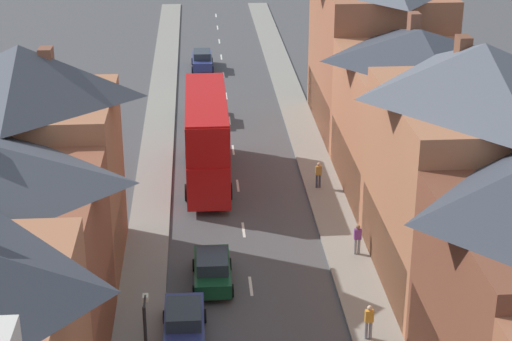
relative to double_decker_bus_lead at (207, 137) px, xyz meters
The scene contains 12 objects.
pavement_left 4.39m from the double_decker_bus_lead, 164.13° to the left, with size 2.20×104.00×0.14m, color gray.
pavement_right 7.49m from the double_decker_bus_lead, ahead, with size 2.20×104.00×0.14m, color gray.
centre_line_dashes 3.51m from the double_decker_bus_lead, 30.48° to the right, with size 0.14×97.80×0.01m.
terrace_row_right 19.89m from the double_decker_bus_lead, 52.53° to the right, with size 8.00×63.14×12.79m.
double_decker_bus_lead is the anchor object (origin of this frame).
car_near_blue 12.88m from the double_decker_bus_lead, 89.96° to the right, with size 1.90×4.12×1.60m.
car_parked_left_a 25.06m from the double_decker_bus_lead, 89.98° to the left, with size 1.90×4.57×1.68m.
car_parked_right_a 17.51m from the double_decker_bus_lead, 94.26° to the right, with size 1.90×4.07×1.67m.
car_mid_black 11.38m from the double_decker_bus_lead, 89.95° to the left, with size 1.90×4.03×1.71m.
pedestrian_mid_right 19.22m from the double_decker_bus_lead, 70.20° to the right, with size 0.36×0.22×1.61m.
pedestrian_far_left 12.91m from the double_decker_bus_lead, 54.79° to the right, with size 0.36×0.22×1.61m.
pedestrian_far_right 7.10m from the double_decker_bus_lead, 16.91° to the right, with size 0.36×0.22×1.61m.
Camera 1 is at (-2.25, -11.32, 20.63)m, focal length 60.00 mm.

